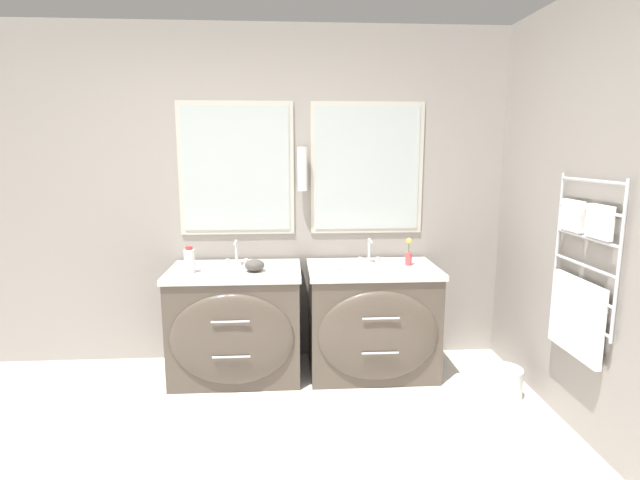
{
  "coord_description": "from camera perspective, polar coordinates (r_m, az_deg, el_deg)",
  "views": [
    {
      "loc": [
        0.36,
        -1.94,
        1.67
      ],
      "look_at": [
        0.58,
        1.38,
        1.07
      ],
      "focal_mm": 28.0,
      "sensor_mm": 36.0,
      "label": 1
    }
  ],
  "objects": [
    {
      "name": "wall_back",
      "position": [
        3.96,
        -8.7,
        4.92
      ],
      "size": [
        5.74,
        0.16,
        2.6
      ],
      "color": "gray",
      "rests_on": "ground_plane"
    },
    {
      "name": "wall_right",
      "position": [
        3.33,
        27.79,
        2.57
      ],
      "size": [
        0.13,
        3.95,
        2.6
      ],
      "color": "gray",
      "rests_on": "ground_plane"
    },
    {
      "name": "vanity_left",
      "position": [
        3.76,
        -9.6,
        -9.39
      ],
      "size": [
        0.96,
        0.69,
        0.82
      ],
      "color": "#4C4238",
      "rests_on": "ground_plane"
    },
    {
      "name": "vanity_right",
      "position": [
        3.79,
        6.0,
        -9.13
      ],
      "size": [
        0.96,
        0.69,
        0.82
      ],
      "color": "#4C4238",
      "rests_on": "ground_plane"
    },
    {
      "name": "faucet_left",
      "position": [
        3.81,
        -9.53,
        -1.44
      ],
      "size": [
        0.17,
        0.12,
        0.18
      ],
      "color": "silver",
      "rests_on": "vanity_left"
    },
    {
      "name": "faucet_right",
      "position": [
        3.84,
        5.66,
        -1.25
      ],
      "size": [
        0.17,
        0.12,
        0.18
      ],
      "color": "silver",
      "rests_on": "vanity_right"
    },
    {
      "name": "toiletry_bottle",
      "position": [
        3.61,
        -14.7,
        -2.27
      ],
      "size": [
        0.07,
        0.07,
        0.19
      ],
      "color": "silver",
      "rests_on": "vanity_left"
    },
    {
      "name": "amenity_bowl",
      "position": [
        3.57,
        -7.49,
        -2.9
      ],
      "size": [
        0.14,
        0.14,
        0.09
      ],
      "color": "#4C4742",
      "rests_on": "vanity_left"
    },
    {
      "name": "flower_vase",
      "position": [
        3.78,
        10.1,
        -1.58
      ],
      "size": [
        0.05,
        0.05,
        0.21
      ],
      "color": "#CC4C51",
      "rests_on": "vanity_right"
    },
    {
      "name": "soap_dish",
      "position": [
        3.52,
        2.36,
        -3.44
      ],
      "size": [
        0.11,
        0.08,
        0.04
      ],
      "color": "white",
      "rests_on": "vanity_right"
    },
    {
      "name": "waste_bin",
      "position": [
        3.75,
        20.3,
        -14.97
      ],
      "size": [
        0.24,
        0.24,
        0.21
      ],
      "color": "silver",
      "rests_on": "ground_plane"
    }
  ]
}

